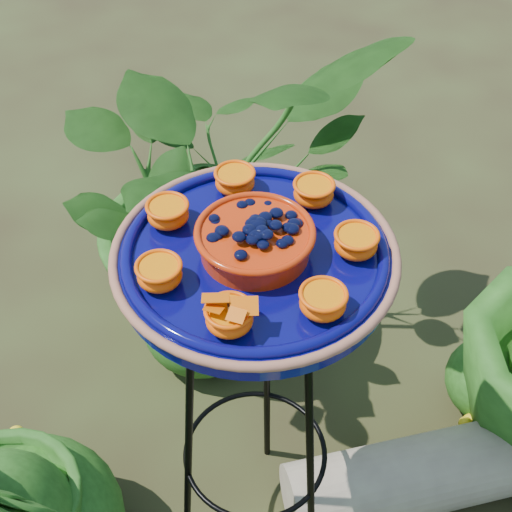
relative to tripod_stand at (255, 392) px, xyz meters
name	(u,v)px	position (x,y,z in m)	size (l,w,h in m)	color
ground_plane	(294,509)	(0.09, 0.05, -0.53)	(20.00, 20.00, 0.00)	black
tripod_stand	(255,392)	(0.00, 0.00, 0.00)	(0.37, 0.37, 0.88)	black
feeder_dish	(255,253)	(0.00, 0.00, 0.39)	(0.52, 0.52, 0.10)	#060750
driftwood_log	(404,479)	(0.33, 0.17, -0.44)	(0.19, 0.19, 0.58)	tan
shrub_back_left	(209,195)	(-0.35, 0.58, -0.05)	(0.87, 0.76, 0.97)	#1D4612
shrub_front_left	(0,503)	(-0.42, -0.32, -0.15)	(0.42, 0.34, 0.76)	#1D4612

